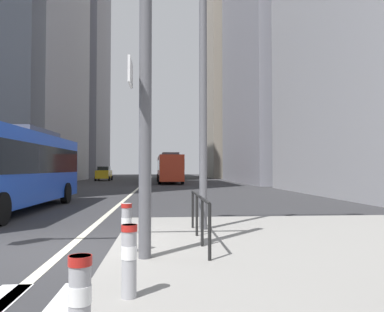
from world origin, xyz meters
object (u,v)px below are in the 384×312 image
object	(u,v)px
car_oncoming_mid	(104,173)
bollard_right	(126,225)
traffic_signal_gantry	(43,32)
bollard_front	(80,301)
city_bus_blue_oncoming	(10,165)
bollard_left	(129,257)
city_bus_red_receding	(169,167)
street_lamp_post	(203,31)
car_receding_near	(175,173)
car_receding_far	(164,173)
city_bus_red_distant	(168,167)

from	to	relation	value
car_oncoming_mid	bollard_right	bearing A→B (deg)	-81.07
traffic_signal_gantry	bollard_front	size ratio (longest dim) A/B	7.14
city_bus_blue_oncoming	car_oncoming_mid	world-z (taller)	city_bus_blue_oncoming
car_oncoming_mid	bollard_left	xyz separation A→B (m)	(7.56, -48.94, -0.35)
city_bus_red_receding	bollard_right	world-z (taller)	city_bus_red_receding
street_lamp_post	bollard_front	world-z (taller)	street_lamp_post
city_bus_red_receding	bollard_left	xyz separation A→B (m)	(-1.27, -39.46, -1.20)
city_bus_blue_oncoming	bollard_front	xyz separation A→B (m)	(5.24, -12.22, -1.22)
bollard_left	bollard_right	xyz separation A→B (m)	(-0.26, 2.45, 0.02)
city_bus_red_receding	bollard_front	bearing A→B (deg)	-92.16
car_receding_near	car_receding_far	bearing A→B (deg)	173.93
bollard_right	street_lamp_post	bearing A→B (deg)	56.79
car_oncoming_mid	street_lamp_post	world-z (taller)	street_lamp_post
bollard_left	bollard_right	bearing A→B (deg)	95.96
car_oncoming_mid	city_bus_blue_oncoming	bearing A→B (deg)	-86.93
bollard_front	car_oncoming_mid	bearing A→B (deg)	98.22
car_receding_near	car_receding_far	xyz separation A→B (m)	(-1.48, 0.16, 0.00)
city_bus_red_distant	bollard_left	xyz separation A→B (m)	(-1.48, -59.14, -1.20)
car_receding_far	bollard_front	world-z (taller)	car_receding_far
car_oncoming_mid	bollard_left	bearing A→B (deg)	-81.21
city_bus_red_receding	street_lamp_post	xyz separation A→B (m)	(0.18, -34.39, 3.45)
traffic_signal_gantry	street_lamp_post	xyz separation A→B (m)	(3.11, 3.04, 1.21)
car_receding_near	bollard_left	bearing A→B (deg)	-92.62
car_oncoming_mid	car_receding_far	xyz separation A→B (m)	(8.35, 0.66, 0.00)
car_oncoming_mid	street_lamp_post	distance (m)	45.00
car_receding_far	street_lamp_post	bearing A→B (deg)	-89.14
car_receding_far	traffic_signal_gantry	xyz separation A→B (m)	(-2.44, -47.58, 3.08)
street_lamp_post	bollard_left	world-z (taller)	street_lamp_post
car_receding_near	bollard_left	xyz separation A→B (m)	(-2.26, -49.44, -0.35)
city_bus_blue_oncoming	car_receding_far	world-z (taller)	city_bus_blue_oncoming
car_receding_near	car_oncoming_mid	bearing A→B (deg)	-177.08
city_bus_blue_oncoming	city_bus_red_receding	world-z (taller)	same
city_bus_red_distant	car_oncoming_mid	distance (m)	13.66
street_lamp_post	city_bus_red_distant	bearing A→B (deg)	89.97
city_bus_red_receding	car_receding_far	distance (m)	10.19
city_bus_red_distant	bollard_front	bearing A→B (deg)	-91.66
traffic_signal_gantry	bollard_left	bearing A→B (deg)	-50.59
car_receding_near	bollard_right	xyz separation A→B (m)	(-2.52, -46.99, -0.33)
city_bus_red_distant	car_oncoming_mid	world-z (taller)	city_bus_red_distant
street_lamp_post	bollard_left	distance (m)	7.02
bollard_left	bollard_right	world-z (taller)	bollard_right
city_bus_blue_oncoming	street_lamp_post	world-z (taller)	street_lamp_post
car_receding_near	street_lamp_post	xyz separation A→B (m)	(-0.81, -44.38, 4.30)
car_oncoming_mid	bollard_right	xyz separation A→B (m)	(7.31, -46.49, -0.33)
street_lamp_post	car_oncoming_mid	bearing A→B (deg)	101.61
bollard_front	bollard_right	world-z (taller)	bollard_right
city_bus_red_distant	bollard_front	size ratio (longest dim) A/B	13.48
traffic_signal_gantry	bollard_left	distance (m)	4.32
city_bus_red_receding	car_oncoming_mid	world-z (taller)	city_bus_red_receding
car_receding_far	bollard_left	xyz separation A→B (m)	(-0.78, -49.60, -0.35)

